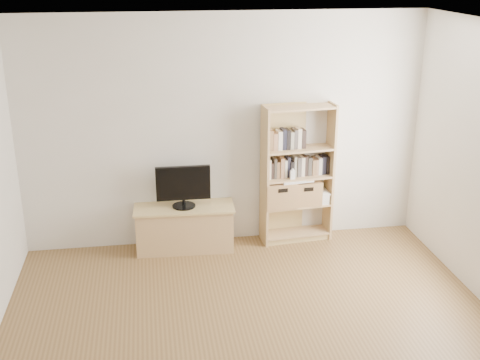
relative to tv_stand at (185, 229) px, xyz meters
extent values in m
cube|color=silver|center=(0.49, 0.20, 1.05)|extent=(4.50, 0.02, 2.60)
cube|color=white|center=(0.49, -2.30, 2.35)|extent=(4.50, 5.00, 0.01)
cube|color=tan|center=(0.00, 0.00, 0.00)|extent=(1.09, 0.45, 0.49)
cube|color=tan|center=(1.30, 0.06, 0.56)|extent=(0.83, 0.36, 1.61)
cube|color=black|center=(0.00, 0.00, 0.50)|extent=(0.60, 0.05, 0.47)
cube|color=beige|center=(1.30, 0.08, 0.64)|extent=(0.76, 0.19, 0.20)
cube|color=beige|center=(1.12, 0.06, 0.97)|extent=(0.40, 0.17, 0.21)
cube|color=white|center=(1.22, -0.04, 0.59)|extent=(0.06, 0.04, 0.10)
cube|color=#A7834B|center=(1.09, 0.03, 0.35)|extent=(0.38, 0.32, 0.30)
cube|color=#A7834B|center=(1.40, 0.06, 0.34)|extent=(0.35, 0.29, 0.28)
cube|color=white|center=(1.27, 0.04, 0.51)|extent=(0.39, 0.29, 0.03)
cube|color=silver|center=(1.58, 0.08, 0.26)|extent=(0.19, 0.26, 0.12)
camera|label=1|loc=(-0.34, -6.19, 2.86)|focal=45.00mm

